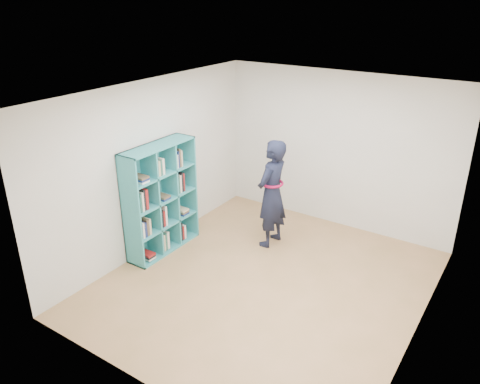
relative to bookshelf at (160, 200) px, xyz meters
The scene contains 9 objects.
floor 2.01m from the bookshelf, ahead, with size 4.50×4.50×0.00m, color olive.
ceiling 2.55m from the bookshelf, ahead, with size 4.50×4.50×0.00m, color white.
wall_left 0.51m from the bookshelf, 157.98° to the left, with size 0.02×4.50×2.60m, color beige.
wall_right 3.86m from the bookshelf, ahead, with size 0.02×4.50×2.60m, color beige.
wall_back 2.99m from the bookshelf, 51.67° to the left, with size 4.00×0.02×2.60m, color beige.
wall_front 2.89m from the bookshelf, 49.98° to the right, with size 4.00×0.02×2.60m, color beige.
bookshelf is the anchor object (origin of this frame).
person 1.71m from the bookshelf, 38.94° to the left, with size 0.43×0.64×1.72m.
smartphone 1.67m from the bookshelf, 44.76° to the left, with size 0.03×0.09×0.14m.
Camera 1 is at (2.72, -4.74, 3.73)m, focal length 35.00 mm.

